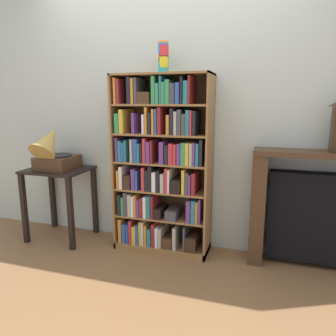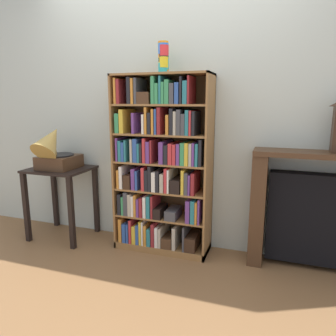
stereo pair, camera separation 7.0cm
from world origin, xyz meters
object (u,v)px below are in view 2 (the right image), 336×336
(cup_stack, at_px, (163,58))
(gramophone, at_px, (54,150))
(fireplace_mantel, at_px, (326,214))
(side_table_left, at_px, (61,185))
(bookshelf, at_px, (160,170))

(cup_stack, height_order, gramophone, cup_stack)
(fireplace_mantel, bearing_deg, gramophone, -175.55)
(cup_stack, height_order, side_table_left, cup_stack)
(side_table_left, bearing_deg, gramophone, -90.00)
(fireplace_mantel, bearing_deg, bookshelf, -177.64)
(gramophone, bearing_deg, fireplace_mantel, 4.45)
(gramophone, xyz_separation_m, fireplace_mantel, (2.44, 0.19, -0.42))
(gramophone, bearing_deg, side_table_left, 90.00)
(cup_stack, distance_m, side_table_left, 1.60)
(cup_stack, relative_size, gramophone, 0.54)
(cup_stack, distance_m, gramophone, 1.36)
(bookshelf, distance_m, gramophone, 1.06)
(side_table_left, height_order, fireplace_mantel, fireplace_mantel)
(side_table_left, bearing_deg, bookshelf, 3.99)
(cup_stack, bearing_deg, fireplace_mantel, 2.00)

